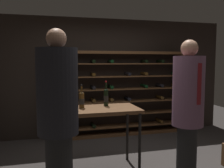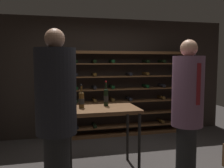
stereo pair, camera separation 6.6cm
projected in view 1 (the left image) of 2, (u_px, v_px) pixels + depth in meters
name	position (u px, v px, depth m)	size (l,w,h in m)	color
back_wall	(100.00, 77.00, 5.61)	(6.00, 0.10, 2.62)	black
wine_rack	(118.00, 94.00, 5.54)	(3.05, 0.32, 1.89)	brown
tasting_table	(102.00, 116.00, 3.71)	(1.09, 0.67, 0.97)	brown
person_guest_khaki	(188.00, 107.00, 3.20)	(0.40, 0.41, 1.94)	black
person_guest_plum_blouse	(58.00, 112.00, 2.70)	(0.45, 0.45, 2.02)	black
wine_bottle_red_label	(82.00, 100.00, 3.69)	(0.09, 0.09, 0.35)	#4C3314
wine_bottle_black_capsule	(106.00, 97.00, 3.86)	(0.08, 0.08, 0.39)	black
wine_glass_stemmed_left	(73.00, 103.00, 3.42)	(0.08, 0.08, 0.16)	silver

